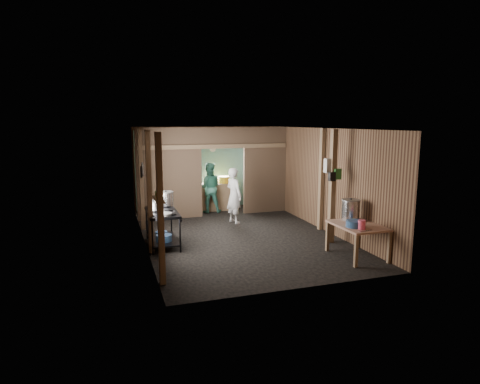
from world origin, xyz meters
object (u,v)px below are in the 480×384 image
object	(u,v)px
gas_range	(163,228)
yellow_tub	(224,180)
pink_bucket	(362,225)
cook	(234,195)
prep_table	(357,241)
stove_pot_large	(166,199)
stock_pot	(351,210)

from	to	relation	value
gas_range	yellow_tub	world-z (taller)	yellow_tub
pink_bucket	cook	distance (m)	4.14
gas_range	pink_bucket	distance (m)	4.29
prep_table	yellow_tub	world-z (taller)	yellow_tub
gas_range	cook	xyz separation A→B (m)	(2.16, 1.54, 0.37)
prep_table	yellow_tub	xyz separation A→B (m)	(-1.35, 5.33, 0.61)
prep_table	cook	world-z (taller)	cook
stove_pot_large	stock_pot	bearing A→B (deg)	-30.67
cook	yellow_tub	bearing A→B (deg)	-26.58
gas_range	yellow_tub	size ratio (longest dim) A/B	3.59
stock_pot	yellow_tub	xyz separation A→B (m)	(-1.44, 4.91, 0.06)
pink_bucket	stove_pot_large	bearing A→B (deg)	139.59
prep_table	stove_pot_large	size ratio (longest dim) A/B	3.18
prep_table	cook	bearing A→B (deg)	113.55
stove_pot_large	yellow_tub	size ratio (longest dim) A/B	0.97
stock_pot	cook	bearing A→B (deg)	117.57
stove_pot_large	stock_pot	world-z (taller)	stove_pot_large
stove_pot_large	cook	distance (m)	2.23
gas_range	cook	distance (m)	2.67
pink_bucket	yellow_tub	distance (m)	5.79
prep_table	gas_range	bearing A→B (deg)	151.38
stock_pot	yellow_tub	distance (m)	5.12
stove_pot_large	pink_bucket	world-z (taller)	stove_pot_large
pink_bucket	stock_pot	bearing A→B (deg)	73.12
prep_table	stock_pot	world-z (taller)	stock_pot
yellow_tub	stock_pot	bearing A→B (deg)	-73.71
prep_table	yellow_tub	bearing A→B (deg)	104.18
gas_range	stove_pot_large	size ratio (longest dim) A/B	3.69
prep_table	yellow_tub	distance (m)	5.53
gas_range	stove_pot_large	bearing A→B (deg)	72.70
gas_range	pink_bucket	bearing A→B (deg)	-33.35
stock_pot	pink_bucket	bearing A→B (deg)	-106.88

